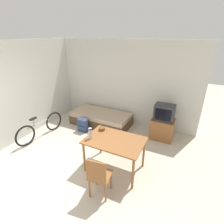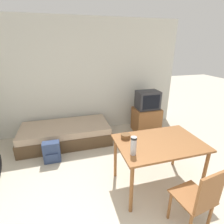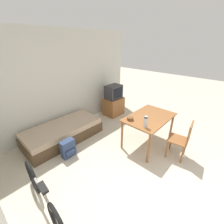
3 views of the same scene
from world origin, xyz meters
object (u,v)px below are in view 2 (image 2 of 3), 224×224
(daybed, at_px, (66,134))
(tv, at_px, (147,113))
(thermos_flask, at_px, (134,145))
(wooden_chair, at_px, (199,198))
(mate_bowl, at_px, (126,136))
(dining_table, at_px, (159,147))
(backpack, at_px, (52,152))

(daybed, distance_m, tv, 2.04)
(thermos_flask, bearing_deg, wooden_chair, -48.79)
(wooden_chair, relative_size, mate_bowl, 6.44)
(dining_table, relative_size, mate_bowl, 8.84)
(wooden_chair, bearing_deg, mate_bowl, 115.76)
(wooden_chair, distance_m, thermos_flask, 0.93)
(wooden_chair, height_order, thermos_flask, thermos_flask)
(daybed, relative_size, wooden_chair, 2.16)
(tv, xyz_separation_m, thermos_flask, (-1.18, -1.95, 0.44))
(daybed, xyz_separation_m, tv, (2.02, 0.04, 0.27))
(thermos_flask, height_order, mate_bowl, thermos_flask)
(wooden_chair, bearing_deg, backpack, 131.75)
(dining_table, height_order, mate_bowl, mate_bowl)
(daybed, xyz_separation_m, dining_table, (1.33, -1.73, 0.48))
(mate_bowl, bearing_deg, wooden_chair, -64.24)
(wooden_chair, height_order, backpack, wooden_chair)
(dining_table, xyz_separation_m, thermos_flask, (-0.49, -0.18, 0.23))
(backpack, bearing_deg, mate_bowl, -35.38)
(dining_table, relative_size, backpack, 3.01)
(daybed, bearing_deg, backpack, -112.98)
(daybed, relative_size, thermos_flask, 7.82)
(dining_table, bearing_deg, thermos_flask, -159.95)
(wooden_chair, bearing_deg, thermos_flask, 131.21)
(daybed, distance_m, backpack, 0.72)
(mate_bowl, bearing_deg, dining_table, -28.05)
(dining_table, distance_m, wooden_chair, 0.83)
(daybed, bearing_deg, mate_bowl, -59.41)
(daybed, height_order, backpack, daybed)
(tv, relative_size, dining_table, 0.84)
(daybed, height_order, tv, tv)
(dining_table, distance_m, thermos_flask, 0.57)
(dining_table, bearing_deg, backpack, 146.52)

